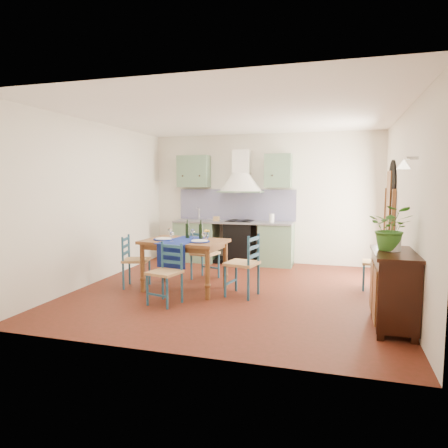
% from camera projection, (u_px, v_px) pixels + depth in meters
% --- Properties ---
extents(floor, '(5.00, 5.00, 0.00)m').
position_uv_depth(floor, '(234.00, 291.00, 6.50)').
color(floor, '#431D0E').
rests_on(floor, ground).
extents(back_wall, '(5.00, 0.96, 2.80)m').
position_uv_depth(back_wall, '(240.00, 215.00, 8.71)').
color(back_wall, silver).
rests_on(back_wall, ground).
extents(right_wall, '(0.26, 5.00, 2.80)m').
position_uv_depth(right_wall, '(401.00, 211.00, 5.94)').
color(right_wall, silver).
rests_on(right_wall, ground).
extents(left_wall, '(0.04, 5.00, 2.80)m').
position_uv_depth(left_wall, '(98.00, 203.00, 7.05)').
color(left_wall, silver).
rests_on(left_wall, ground).
extents(ceiling, '(5.00, 5.00, 0.01)m').
position_uv_depth(ceiling, '(235.00, 115.00, 6.21)').
color(ceiling, white).
rests_on(ceiling, back_wall).
extents(dining_table, '(1.38, 1.06, 1.14)m').
position_uv_depth(dining_table, '(184.00, 246.00, 6.47)').
color(dining_table, brown).
rests_on(dining_table, ground).
extents(chair_near, '(0.50, 0.50, 0.88)m').
position_uv_depth(chair_near, '(166.00, 273.00, 5.77)').
color(chair_near, navy).
rests_on(chair_near, ground).
extents(chair_far, '(0.51, 0.51, 0.90)m').
position_uv_depth(chair_far, '(204.00, 254.00, 7.22)').
color(chair_far, navy).
rests_on(chair_far, ground).
extents(chair_left, '(0.49, 0.49, 0.87)m').
position_uv_depth(chair_left, '(135.00, 261.00, 6.68)').
color(chair_left, navy).
rests_on(chair_left, ground).
extents(chair_right, '(0.53, 0.53, 0.97)m').
position_uv_depth(chair_right, '(244.00, 264.00, 6.15)').
color(chair_right, navy).
rests_on(chair_right, ground).
extents(chair_spare, '(0.42, 0.42, 0.86)m').
position_uv_depth(chair_spare, '(377.00, 263.00, 6.51)').
color(chair_spare, navy).
rests_on(chair_spare, ground).
extents(sideboard, '(0.50, 1.05, 0.94)m').
position_uv_depth(sideboard, '(393.00, 287.00, 4.80)').
color(sideboard, black).
rests_on(sideboard, ground).
extents(potted_plant, '(0.57, 0.51, 0.55)m').
position_uv_depth(potted_plant, '(391.00, 228.00, 4.82)').
color(potted_plant, '#326C22').
rests_on(potted_plant, sideboard).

